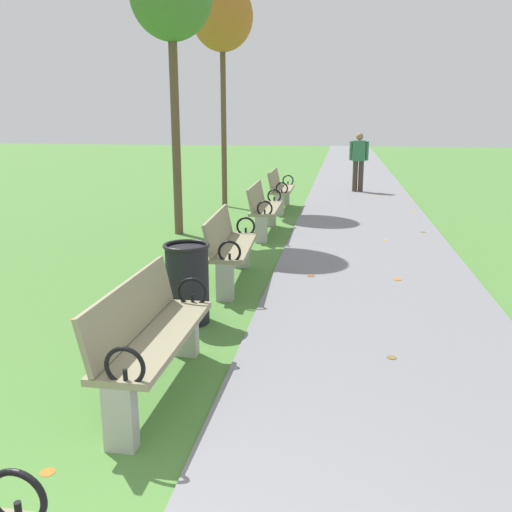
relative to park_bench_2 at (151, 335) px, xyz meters
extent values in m
cube|color=slate|center=(1.85, 15.11, -0.48)|extent=(2.69, 44.00, 0.02)
torus|color=black|center=(0.13, -1.99, 0.10)|extent=(0.27, 0.04, 0.27)
cube|color=gray|center=(0.05, 0.00, -0.01)|extent=(0.46, 1.61, 0.05)
cube|color=gray|center=(-0.14, 0.00, 0.21)|extent=(0.14, 1.60, 0.40)
cube|color=#A8A59E|center=(0.04, -0.74, -0.26)|extent=(0.20, 0.12, 0.45)
cube|color=#A8A59E|center=(0.06, 0.74, -0.26)|extent=(0.20, 0.12, 0.45)
torus|color=black|center=(0.10, -0.76, 0.10)|extent=(0.27, 0.03, 0.27)
cylinder|color=black|center=(0.10, -0.76, 0.02)|extent=(0.03, 0.03, 0.12)
torus|color=black|center=(0.12, 0.76, 0.10)|extent=(0.27, 0.03, 0.27)
cylinder|color=black|center=(0.12, 0.76, 0.02)|extent=(0.03, 0.03, 0.12)
cube|color=gray|center=(0.05, 3.03, -0.01)|extent=(0.52, 1.62, 0.05)
cube|color=gray|center=(-0.14, 3.02, 0.21)|extent=(0.20, 1.60, 0.40)
cube|color=#A8A59E|center=(0.09, 2.29, -0.26)|extent=(0.21, 0.13, 0.45)
cube|color=#A8A59E|center=(0.02, 3.77, -0.26)|extent=(0.21, 0.13, 0.45)
torus|color=black|center=(0.15, 2.28, 0.10)|extent=(0.27, 0.04, 0.27)
cylinder|color=black|center=(0.15, 2.28, 0.02)|extent=(0.03, 0.03, 0.12)
torus|color=black|center=(0.08, 3.79, 0.10)|extent=(0.27, 0.04, 0.27)
cylinder|color=black|center=(0.08, 3.79, 0.02)|extent=(0.03, 0.03, 0.12)
cube|color=gray|center=(0.05, 6.13, -0.01)|extent=(0.47, 1.61, 0.05)
cube|color=gray|center=(-0.14, 6.12, 0.21)|extent=(0.15, 1.60, 0.40)
cube|color=#A8A59E|center=(0.07, 5.39, -0.26)|extent=(0.20, 0.12, 0.45)
cube|color=#A8A59E|center=(0.04, 6.87, -0.26)|extent=(0.20, 0.12, 0.45)
torus|color=black|center=(0.13, 5.37, 0.10)|extent=(0.27, 0.03, 0.27)
cylinder|color=black|center=(0.13, 5.37, 0.02)|extent=(0.03, 0.03, 0.12)
torus|color=black|center=(0.10, 6.89, 0.10)|extent=(0.27, 0.03, 0.27)
cylinder|color=black|center=(0.10, 6.89, 0.02)|extent=(0.03, 0.03, 0.12)
cube|color=gray|center=(0.05, 8.82, -0.01)|extent=(0.45, 1.60, 0.05)
cube|color=gray|center=(-0.14, 8.82, 0.21)|extent=(0.14, 1.60, 0.40)
cube|color=#A8A59E|center=(0.06, 8.08, -0.26)|extent=(0.20, 0.12, 0.45)
cube|color=#A8A59E|center=(0.05, 9.56, -0.26)|extent=(0.20, 0.12, 0.45)
torus|color=black|center=(0.12, 8.06, 0.10)|extent=(0.27, 0.03, 0.27)
cylinder|color=black|center=(0.12, 8.06, 0.02)|extent=(0.03, 0.03, 0.12)
torus|color=black|center=(0.11, 9.58, 0.10)|extent=(0.27, 0.03, 0.27)
cylinder|color=black|center=(0.11, 9.58, 0.02)|extent=(0.03, 0.03, 0.12)
cylinder|color=brown|center=(-1.53, 5.90, 1.31)|extent=(0.15, 0.15, 3.58)
cylinder|color=brown|center=(-1.36, 9.15, 1.39)|extent=(0.12, 0.12, 3.75)
ellipsoid|color=#B26B28|center=(-1.36, 9.15, 3.74)|extent=(1.36, 1.36, 1.50)
cylinder|color=#3D3328|center=(1.74, 12.22, -0.04)|extent=(0.14, 0.14, 0.85)
cylinder|color=#3D3328|center=(1.90, 12.22, -0.04)|extent=(0.14, 0.14, 0.85)
cube|color=#33724C|center=(1.82, 12.22, 0.66)|extent=(0.34, 0.22, 0.56)
sphere|color=#9E7051|center=(1.82, 12.22, 1.05)|extent=(0.20, 0.20, 0.20)
cylinder|color=#33724C|center=(1.60, 12.22, 0.66)|extent=(0.09, 0.09, 0.52)
cylinder|color=#33724C|center=(2.04, 12.22, 0.66)|extent=(0.09, 0.09, 0.52)
cylinder|color=black|center=(-0.15, 1.55, -0.09)|extent=(0.44, 0.44, 0.80)
torus|color=black|center=(-0.15, 1.55, 0.33)|extent=(0.48, 0.48, 0.04)
cylinder|color=brown|center=(1.88, 0.91, -0.46)|extent=(0.12, 0.12, 0.00)
cylinder|color=#93511E|center=(1.03, 3.41, -0.46)|extent=(0.14, 0.14, 0.00)
cylinder|color=#AD6B23|center=(-1.39, 1.44, -0.48)|extent=(0.09, 0.09, 0.00)
cylinder|color=gold|center=(2.15, 5.79, -0.46)|extent=(0.10, 0.10, 0.00)
cylinder|color=gold|center=(2.30, 11.17, -0.46)|extent=(0.10, 0.10, 0.00)
cylinder|color=#AD6B23|center=(-0.31, -1.05, -0.48)|extent=(0.12, 0.12, 0.00)
cylinder|color=brown|center=(2.89, 6.62, -0.46)|extent=(0.13, 0.13, 0.00)
cylinder|color=#AD6B23|center=(2.15, 3.41, -0.46)|extent=(0.14, 0.14, 0.00)
cylinder|color=gold|center=(2.95, 8.77, -0.46)|extent=(0.08, 0.08, 0.00)
camera|label=1|loc=(1.39, -3.78, 1.61)|focal=39.17mm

